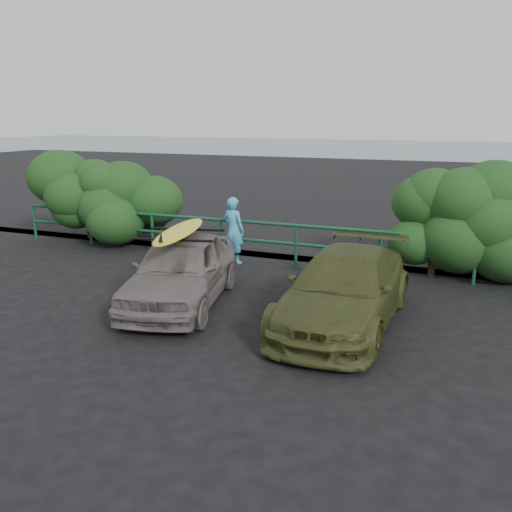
{
  "coord_description": "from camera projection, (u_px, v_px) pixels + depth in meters",
  "views": [
    {
      "loc": [
        5.2,
        -7.57,
        3.53
      ],
      "look_at": [
        1.28,
        1.86,
        1.0
      ],
      "focal_mm": 40.0,
      "sensor_mm": 36.0,
      "label": 1
    }
  ],
  "objects": [
    {
      "name": "ground",
      "position": [
        144.0,
        331.0,
        9.57
      ],
      "size": [
        80.0,
        80.0,
        0.0
      ],
      "primitive_type": "plane",
      "color": "black"
    },
    {
      "name": "ocean",
      "position": [
        446.0,
        148.0,
        63.35
      ],
      "size": [
        200.0,
        200.0,
        0.0
      ],
      "primitive_type": "plane",
      "color": "slate",
      "rests_on": "ground"
    },
    {
      "name": "guardrail",
      "position": [
        257.0,
        242.0,
        13.92
      ],
      "size": [
        14.0,
        0.08,
        1.04
      ],
      "primitive_type": null,
      "color": "#154B2F",
      "rests_on": "ground"
    },
    {
      "name": "shrub_left",
      "position": [
        104.0,
        203.0,
        15.92
      ],
      "size": [
        3.2,
        2.4,
        2.3
      ],
      "primitive_type": null,
      "color": "#1E4619",
      "rests_on": "ground"
    },
    {
      "name": "shrub_right",
      "position": [
        479.0,
        228.0,
        12.35
      ],
      "size": [
        3.2,
        2.4,
        2.32
      ],
      "primitive_type": null,
      "color": "#1E4619",
      "rests_on": "ground"
    },
    {
      "name": "sedan",
      "position": [
        181.0,
        270.0,
        10.82
      ],
      "size": [
        2.46,
        4.19,
        1.34
      ],
      "primitive_type": "imported",
      "rotation": [
        0.0,
        0.0,
        0.24
      ],
      "color": "slate",
      "rests_on": "ground"
    },
    {
      "name": "olive_vehicle",
      "position": [
        345.0,
        289.0,
        9.76
      ],
      "size": [
        1.77,
        4.34,
        1.26
      ],
      "primitive_type": "imported",
      "rotation": [
        0.0,
        0.0,
        0.0
      ],
      "color": "#3F451E",
      "rests_on": "ground"
    },
    {
      "name": "man",
      "position": [
        234.0,
        230.0,
        13.87
      ],
      "size": [
        0.67,
        0.53,
        1.62
      ],
      "primitive_type": "imported",
      "rotation": [
        0.0,
        0.0,
        2.88
      ],
      "color": "#45A6D1",
      "rests_on": "ground"
    },
    {
      "name": "roof_rack",
      "position": [
        180.0,
        234.0,
        10.66
      ],
      "size": [
        1.69,
        1.36,
        0.05
      ],
      "primitive_type": null,
      "rotation": [
        0.0,
        0.0,
        0.24
      ],
      "color": "black",
      "rests_on": "sedan"
    },
    {
      "name": "surfboard",
      "position": [
        180.0,
        231.0,
        10.64
      ],
      "size": [
        1.16,
        2.73,
        0.08
      ],
      "primitive_type": "ellipsoid",
      "rotation": [
        0.0,
        0.0,
        0.24
      ],
      "color": "yellow",
      "rests_on": "roof_rack"
    }
  ]
}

